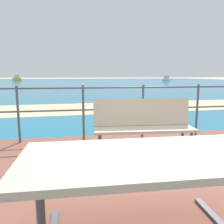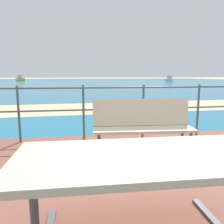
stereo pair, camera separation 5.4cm
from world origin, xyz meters
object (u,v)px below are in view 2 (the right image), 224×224
object	(u,v)px
boat_near	(170,79)
boat_far	(20,79)
picnic_table	(151,184)
park_bench	(142,123)

from	to	relation	value
boat_near	boat_far	xyz separation A→B (m)	(-33.24, 8.36, 0.05)
boat_far	picnic_table	bearing A→B (deg)	172.79
picnic_table	boat_far	distance (m)	55.77
picnic_table	park_bench	bearing A→B (deg)	76.24
picnic_table	park_bench	distance (m)	1.95
picnic_table	boat_far	world-z (taller)	boat_far
boat_near	boat_far	size ratio (longest dim) A/B	1.06
park_bench	boat_near	xyz separation A→B (m)	(19.34, 43.91, -0.20)
picnic_table	boat_near	distance (m)	49.91
boat_near	park_bench	bearing A→B (deg)	-173.21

